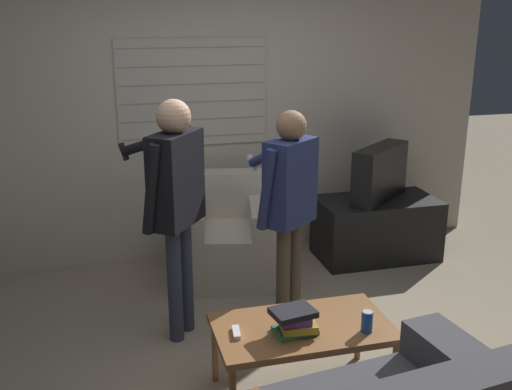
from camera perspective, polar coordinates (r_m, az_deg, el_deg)
ground_plane at (r=4.00m, az=1.80°, el=-16.22°), size 16.00×16.00×0.00m
wall_back at (r=5.38m, az=-4.31°, el=7.39°), size 5.20×0.08×2.55m
armchair_beige at (r=5.12m, az=-2.71°, el=-3.96°), size 0.99×0.94×0.86m
coffee_table at (r=3.58m, az=4.46°, el=-12.86°), size 1.03×0.58×0.45m
tv_stand at (r=5.62m, az=11.38°, el=-3.11°), size 1.08×0.59×0.56m
tv at (r=5.46m, az=11.68°, el=2.05°), size 0.70×0.62×0.49m
person_left_standing at (r=3.98m, az=-7.71°, el=0.43°), size 0.55×0.80×1.67m
person_right_standing at (r=4.10m, az=3.13°, el=-0.03°), size 0.48×0.77×1.57m
book_stack at (r=3.44m, az=3.76°, el=-11.90°), size 0.27×0.22×0.15m
soda_can at (r=3.52m, az=10.53°, el=-11.77°), size 0.07×0.07×0.13m
spare_remote at (r=3.46m, az=-1.90°, el=-12.94°), size 0.06×0.13×0.02m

